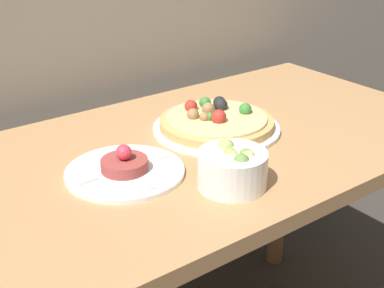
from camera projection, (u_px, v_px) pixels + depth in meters
name	position (u px, v px, depth m)	size (l,w,h in m)	color
dining_table	(204.00, 185.00, 1.27)	(1.25, 0.68, 0.75)	#AD7F51
pizza_plate	(216.00, 123.00, 1.28)	(0.30, 0.30, 0.06)	white
tartare_plate	(125.00, 169.00, 1.08)	(0.24, 0.24, 0.06)	white
small_bowl	(233.00, 168.00, 1.02)	(0.13, 0.13, 0.08)	white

